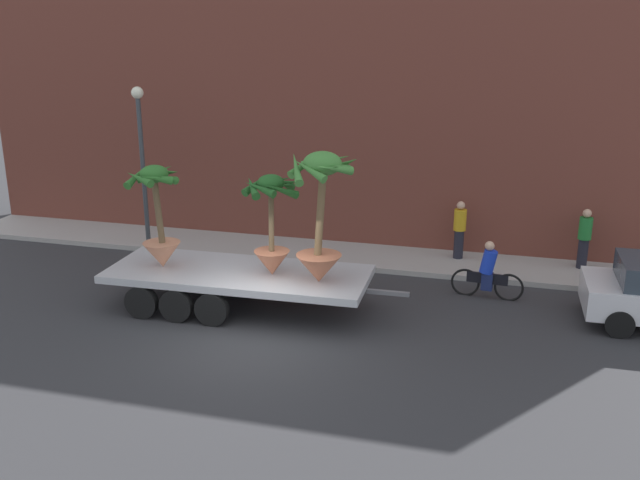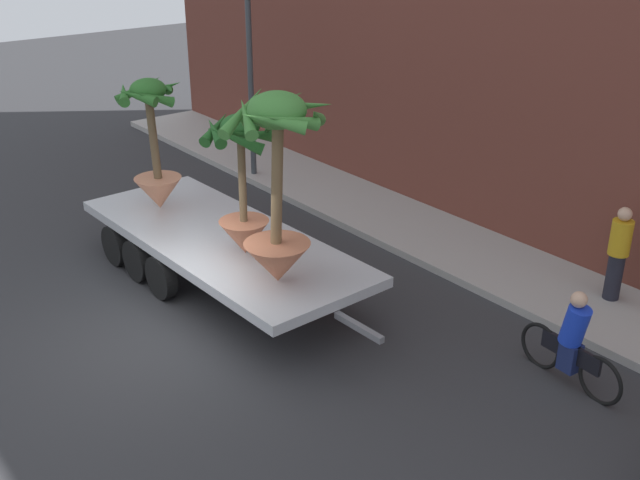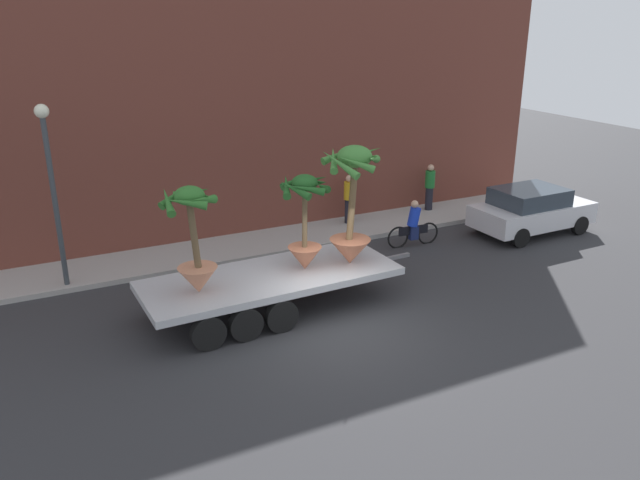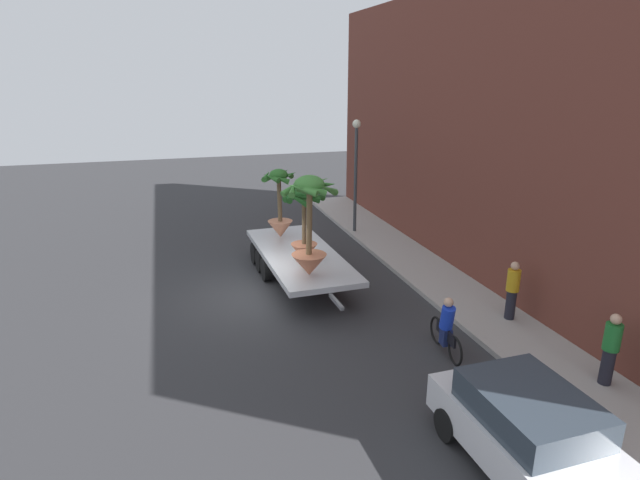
% 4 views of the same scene
% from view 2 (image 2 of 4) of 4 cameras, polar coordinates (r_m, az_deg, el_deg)
% --- Properties ---
extents(ground_plane, '(60.00, 60.00, 0.00)m').
position_cam_2_polar(ground_plane, '(12.91, -10.97, -6.90)').
color(ground_plane, '#2D2D30').
extents(sidewalk, '(24.00, 2.20, 0.15)m').
position_cam_2_polar(sidewalk, '(16.17, 8.35, 0.25)').
color(sidewalk, '#A39E99').
rests_on(sidewalk, ground).
extents(flatbed_trailer, '(7.42, 2.62, 0.98)m').
position_cam_2_polar(flatbed_trailer, '(14.22, -7.91, -0.08)').
color(flatbed_trailer, '#B7BABF').
rests_on(flatbed_trailer, ground).
extents(potted_palm_rear, '(1.41, 1.43, 2.45)m').
position_cam_2_polar(potted_palm_rear, '(12.73, -5.80, 3.98)').
color(potted_palm_rear, '#B26647').
rests_on(potted_palm_rear, flatbed_trailer).
extents(potted_palm_middle, '(1.73, 1.68, 3.07)m').
position_cam_2_polar(potted_palm_middle, '(11.58, -3.18, 3.56)').
color(potted_palm_middle, '#B26647').
rests_on(potted_palm_middle, flatbed_trailer).
extents(potted_palm_front, '(1.26, 1.38, 2.55)m').
position_cam_2_polar(potted_palm_front, '(15.03, -12.27, 6.57)').
color(potted_palm_front, tan).
rests_on(potted_palm_front, flatbed_trailer).
extents(cyclist, '(1.84, 0.38, 1.54)m').
position_cam_2_polar(cyclist, '(11.75, 18.31, -7.34)').
color(cyclist, black).
rests_on(cyclist, ground).
extents(pedestrian_far_left, '(0.36, 0.36, 1.71)m').
position_cam_2_polar(pedestrian_far_left, '(14.00, 21.38, -0.83)').
color(pedestrian_far_left, black).
rests_on(pedestrian_far_left, sidewalk).
extents(street_lamp, '(0.36, 0.36, 4.83)m').
position_cam_2_polar(street_lamp, '(18.80, -5.29, 13.89)').
color(street_lamp, '#383D42').
rests_on(street_lamp, sidewalk).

